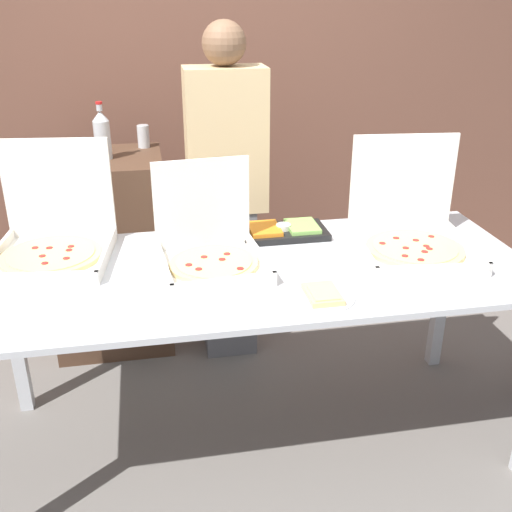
% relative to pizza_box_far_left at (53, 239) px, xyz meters
% --- Properties ---
extents(ground_plane, '(16.00, 16.00, 0.00)m').
position_rel_pizza_box_far_left_xyz_m(ground_plane, '(0.81, -0.26, -0.95)').
color(ground_plane, slate).
extents(brick_wall_behind, '(10.00, 0.06, 2.80)m').
position_rel_pizza_box_far_left_xyz_m(brick_wall_behind, '(0.81, 1.44, 0.45)').
color(brick_wall_behind, brown).
rests_on(brick_wall_behind, ground_plane).
extents(buffet_table, '(2.25, 0.94, 0.87)m').
position_rel_pizza_box_far_left_xyz_m(buffet_table, '(0.81, -0.26, -0.18)').
color(buffet_table, silver).
rests_on(buffet_table, ground_plane).
extents(pizza_box_far_left, '(0.52, 0.53, 0.46)m').
position_rel_pizza_box_far_left_xyz_m(pizza_box_far_left, '(0.00, 0.00, 0.00)').
color(pizza_box_far_left, silver).
rests_on(pizza_box_far_left, buffet_table).
extents(pizza_box_far_right, '(0.51, 0.52, 0.46)m').
position_rel_pizza_box_far_left_xyz_m(pizza_box_far_right, '(1.50, -0.21, 0.00)').
color(pizza_box_far_right, silver).
rests_on(pizza_box_far_right, buffet_table).
extents(pizza_box_near_left, '(0.44, 0.45, 0.40)m').
position_rel_pizza_box_far_left_xyz_m(pizza_box_near_left, '(0.64, -0.21, -0.01)').
color(pizza_box_near_left, silver).
rests_on(pizza_box_near_left, buffet_table).
extents(paper_plate_front_left, '(0.24, 0.24, 0.03)m').
position_rel_pizza_box_far_left_xyz_m(paper_plate_front_left, '(1.00, -0.56, -0.07)').
color(paper_plate_front_left, white).
rests_on(paper_plate_front_left, buffet_table).
extents(veggie_tray, '(0.39, 0.22, 0.05)m').
position_rel_pizza_box_far_left_xyz_m(veggie_tray, '(1.00, 0.05, -0.06)').
color(veggie_tray, black).
rests_on(veggie_tray, buffet_table).
extents(sideboard_podium, '(0.64, 0.57, 1.09)m').
position_rel_pizza_box_far_left_xyz_m(sideboard_podium, '(0.17, 0.77, -0.41)').
color(sideboard_podium, '#4C3323').
rests_on(sideboard_podium, ground_plane).
extents(soda_bottle, '(0.08, 0.08, 0.29)m').
position_rel_pizza_box_far_left_xyz_m(soda_bottle, '(0.19, 0.73, 0.27)').
color(soda_bottle, '#B7BCC1').
rests_on(soda_bottle, sideboard_podium).
extents(soda_can_silver, '(0.07, 0.07, 0.12)m').
position_rel_pizza_box_far_left_xyz_m(soda_can_silver, '(0.40, 0.94, 0.20)').
color(soda_can_silver, silver).
rests_on(soda_can_silver, sideboard_podium).
extents(person_guest_plaid, '(0.40, 0.22, 1.78)m').
position_rel_pizza_box_far_left_xyz_m(person_guest_plaid, '(0.80, 0.52, -0.02)').
color(person_guest_plaid, slate).
rests_on(person_guest_plaid, ground_plane).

